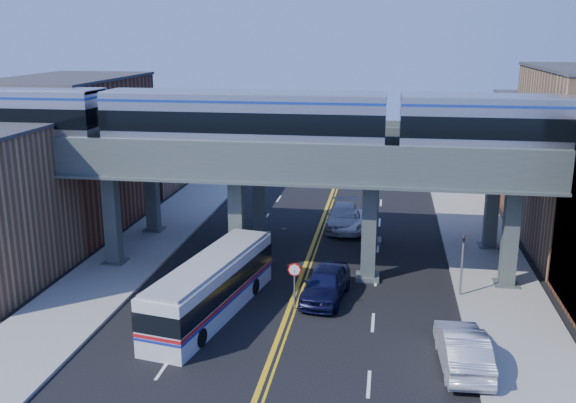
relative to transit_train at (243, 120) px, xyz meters
name	(u,v)px	position (x,y,z in m)	size (l,w,h in m)	color
ground	(280,334)	(3.46, -8.00, -9.41)	(120.00, 120.00, 0.00)	black
sidewalk_west	(135,253)	(-8.04, 2.00, -9.33)	(5.00, 70.00, 0.16)	gray
sidewalk_east	(492,273)	(14.96, 2.00, -9.33)	(5.00, 70.00, 0.16)	gray
building_west_b	(73,154)	(-15.04, 8.00, -3.91)	(8.00, 14.00, 11.00)	brown
building_west_c	(139,145)	(-15.04, 21.00, -5.41)	(8.00, 10.00, 8.00)	#95734D
building_east_c	(547,150)	(21.96, 21.00, -4.91)	(8.00, 10.00, 9.00)	brown
elevated_viaduct_near	(302,171)	(3.46, 0.00, -2.94)	(52.00, 3.60, 7.40)	#444F4B
elevated_viaduct_far	(316,150)	(3.46, 7.00, -2.94)	(52.00, 3.60, 7.40)	#444F4B
transit_train	(243,120)	(0.00, 0.00, 0.00)	(50.69, 3.18, 3.71)	black
stop_sign	(295,278)	(3.76, -5.00, -7.65)	(0.76, 0.09, 2.63)	slate
traffic_signal	(462,259)	(12.66, -2.00, -7.11)	(0.15, 0.18, 4.10)	slate
transit_bus	(211,287)	(-0.45, -6.20, -7.94)	(4.45, 11.35, 2.85)	silver
car_lane_a	(326,283)	(5.26, -3.35, -8.50)	(2.14, 5.32, 1.81)	black
car_lane_b	(326,287)	(5.26, -3.37, -8.68)	(1.54, 4.42, 1.46)	#313133
car_lane_c	(348,221)	(5.63, 9.71, -8.69)	(2.36, 5.12, 1.42)	white
car_lane_d	(344,216)	(5.26, 10.31, -8.55)	(2.39, 5.88, 1.71)	#A7A7AC
car_parked_curb	(463,348)	(11.96, -9.91, -8.50)	(1.91, 5.47, 1.80)	#B0B0B5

